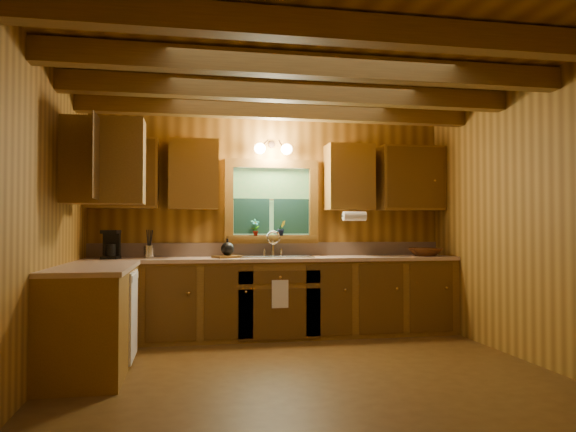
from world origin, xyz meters
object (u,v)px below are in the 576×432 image
(sink, at_px, (275,261))
(cutting_board, at_px, (227,257))
(coffee_maker, at_px, (111,245))
(wicker_basket, at_px, (425,252))

(sink, distance_m, cutting_board, 0.56)
(coffee_maker, distance_m, wicker_basket, 3.59)
(coffee_maker, relative_size, cutting_board, 1.06)
(sink, relative_size, wicker_basket, 2.08)
(wicker_basket, bearing_deg, coffee_maker, 178.55)
(sink, xyz_separation_m, coffee_maker, (-1.79, 0.00, 0.20))
(cutting_board, relative_size, wicker_basket, 0.74)
(sink, height_order, cutting_board, sink)
(sink, bearing_deg, wicker_basket, -2.75)
(coffee_maker, bearing_deg, cutting_board, 4.28)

